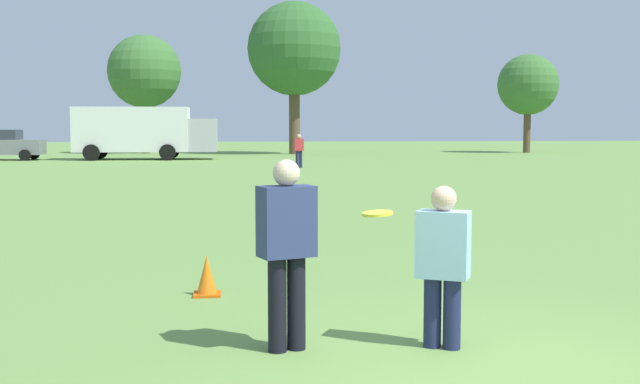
% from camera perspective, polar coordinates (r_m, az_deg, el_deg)
% --- Properties ---
extents(ground_plane, '(196.84, 196.84, 0.00)m').
position_cam_1_polar(ground_plane, '(6.67, 11.96, -12.71)').
color(ground_plane, '#6B9347').
extents(player_thrower, '(0.55, 0.42, 1.71)m').
position_cam_1_polar(player_thrower, '(6.87, -2.48, -3.83)').
color(player_thrower, black).
rests_on(player_thrower, ground).
extents(player_defender, '(0.53, 0.44, 1.47)m').
position_cam_1_polar(player_defender, '(7.05, 9.05, -4.87)').
color(player_defender, '#1E234C').
rests_on(player_defender, ground).
extents(frisbee, '(0.27, 0.27, 0.05)m').
position_cam_1_polar(frisbee, '(6.72, 4.26, -1.58)').
color(frisbee, yellow).
extents(traffic_cone, '(0.32, 0.32, 0.48)m').
position_cam_1_polar(traffic_cone, '(9.31, -8.33, -6.17)').
color(traffic_cone, '#D8590C').
rests_on(traffic_cone, ground).
extents(parked_car_center, '(4.21, 2.24, 1.82)m').
position_cam_1_polar(parked_car_center, '(50.05, -22.14, 3.25)').
color(parked_car_center, slate).
rests_on(parked_car_center, ground).
extents(box_truck, '(8.52, 3.06, 3.18)m').
position_cam_1_polar(box_truck, '(48.34, -12.92, 4.42)').
color(box_truck, white).
rests_on(box_truck, ground).
extents(bystander_sideline_watcher, '(0.47, 0.30, 1.63)m').
position_cam_1_polar(bystander_sideline_watcher, '(37.73, -1.57, 3.20)').
color(bystander_sideline_watcher, '#1E234C').
rests_on(bystander_sideline_watcher, ground).
extents(tree_west_oak, '(5.43, 5.43, 8.82)m').
position_cam_1_polar(tree_west_oak, '(59.65, -12.82, 8.62)').
color(tree_west_oak, brown).
rests_on(tree_west_oak, ground).
extents(tree_west_maple, '(6.80, 6.80, 11.05)m').
position_cam_1_polar(tree_west_maple, '(57.12, -1.91, 10.46)').
color(tree_west_maple, brown).
rests_on(tree_west_maple, ground).
extents(tree_center_elm, '(4.64, 4.64, 7.54)m').
position_cam_1_polar(tree_center_elm, '(61.97, 15.08, 7.62)').
color(tree_center_elm, brown).
rests_on(tree_center_elm, ground).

